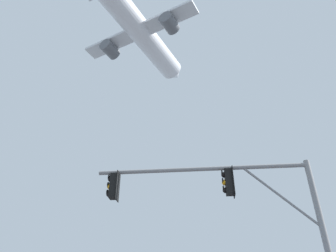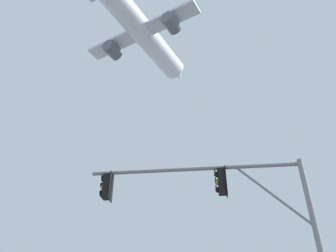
{
  "view_description": "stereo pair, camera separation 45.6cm",
  "coord_description": "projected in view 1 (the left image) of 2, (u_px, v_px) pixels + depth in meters",
  "views": [
    {
      "loc": [
        0.42,
        -4.13,
        1.72
      ],
      "look_at": [
        -1.11,
        19.03,
        15.88
      ],
      "focal_mm": 34.29,
      "sensor_mm": 36.0,
      "label": 1
    },
    {
      "loc": [
        0.88,
        -4.09,
        1.72
      ],
      "look_at": [
        -1.11,
        19.03,
        15.88
      ],
      "focal_mm": 34.29,
      "sensor_mm": 36.0,
      "label": 2
    }
  ],
  "objects": [
    {
      "name": "signal_pole_near",
      "position": [
        236.0,
        207.0,
        10.52
      ],
      "size": [
        7.42,
        0.59,
        6.47
      ],
      "color": "gray",
      "rests_on": "ground"
    },
    {
      "name": "airplane",
      "position": [
        141.0,
        33.0,
        60.95
      ],
      "size": [
        22.59,
        29.25,
        8.36
      ],
      "color": "white"
    }
  ]
}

